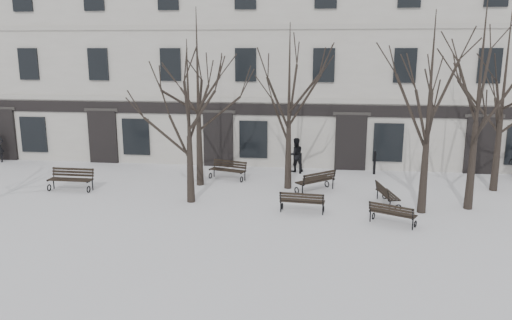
% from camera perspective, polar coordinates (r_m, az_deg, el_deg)
% --- Properties ---
extents(ground, '(100.00, 100.00, 0.00)m').
position_cam_1_polar(ground, '(19.08, 1.33, -6.39)').
color(ground, silver).
rests_on(ground, ground).
extents(building, '(40.40, 10.20, 11.40)m').
position_cam_1_polar(building, '(30.97, 3.95, 11.27)').
color(building, beige).
rests_on(building, ground).
extents(tree_1, '(4.61, 4.61, 6.59)m').
position_cam_1_polar(tree_1, '(20.12, -7.75, 6.52)').
color(tree_1, black).
rests_on(tree_1, ground).
extents(tree_2, '(5.32, 5.32, 7.59)m').
position_cam_1_polar(tree_2, '(19.60, 19.30, 7.63)').
color(tree_2, black).
rests_on(tree_2, ground).
extents(tree_3, '(5.78, 5.78, 8.26)m').
position_cam_1_polar(tree_3, '(20.73, 24.25, 8.61)').
color(tree_3, black).
rests_on(tree_3, ground).
extents(tree_4, '(5.60, 5.60, 8.00)m').
position_cam_1_polar(tree_4, '(22.66, -6.69, 9.45)').
color(tree_4, black).
rests_on(tree_4, ground).
extents(tree_5, '(5.12, 5.12, 7.32)m').
position_cam_1_polar(tree_5, '(22.02, 3.82, 8.31)').
color(tree_5, black).
rests_on(tree_5, ground).
extents(tree_6, '(5.65, 5.65, 8.07)m').
position_cam_1_polar(tree_6, '(24.05, 26.59, 8.51)').
color(tree_6, black).
rests_on(tree_6, ground).
extents(bench_0, '(1.99, 0.75, 0.99)m').
position_cam_1_polar(bench_0, '(23.78, -20.38, -2.00)').
color(bench_0, black).
rests_on(bench_0, ground).
extents(bench_1, '(1.76, 0.77, 0.86)m').
position_cam_1_polar(bench_1, '(19.36, 5.29, -4.70)').
color(bench_1, black).
rests_on(bench_1, ground).
extents(bench_2, '(1.71, 1.25, 0.83)m').
position_cam_1_polar(bench_2, '(18.62, 15.32, -5.88)').
color(bench_2, black).
rests_on(bench_2, ground).
extents(bench_3, '(1.90, 1.17, 0.91)m').
position_cam_1_polar(bench_3, '(24.23, -3.21, -1.07)').
color(bench_3, black).
rests_on(bench_3, ground).
extents(bench_4, '(1.83, 1.76, 0.96)m').
position_cam_1_polar(bench_4, '(22.23, 6.90, -2.32)').
color(bench_4, black).
rests_on(bench_4, ground).
extents(bench_5, '(0.92, 1.76, 0.85)m').
position_cam_1_polar(bench_5, '(20.92, 14.68, -3.77)').
color(bench_5, black).
rests_on(bench_5, ground).
extents(bollard_a, '(0.14, 0.14, 1.10)m').
position_cam_1_polar(bollard_a, '(25.35, 5.10, -0.27)').
color(bollard_a, black).
rests_on(bollard_a, ground).
extents(bollard_b, '(0.15, 0.15, 1.19)m').
position_cam_1_polar(bollard_b, '(25.83, 13.40, -0.21)').
color(bollard_b, black).
rests_on(bollard_b, ground).
extents(pedestrian_b, '(1.05, 0.95, 1.76)m').
position_cam_1_polar(pedestrian_b, '(25.91, 4.50, -1.31)').
color(pedestrian_b, black).
rests_on(pedestrian_b, ground).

